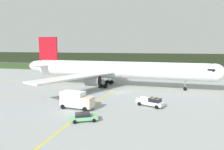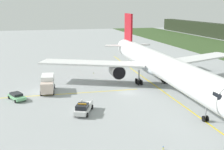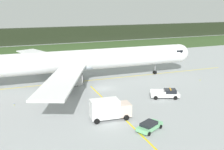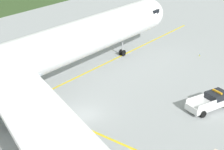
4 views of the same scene
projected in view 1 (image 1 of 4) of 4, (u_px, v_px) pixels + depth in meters
The scene contains 11 objects.
ground at pixel (117, 92), 52.88m from camera, with size 320.00×320.00×0.00m, color #999D9F.
grass_verge at pixel (140, 69), 106.99m from camera, with size 320.00×32.69×0.04m, color #334C25.
distant_tree_line at pixel (144, 59), 127.21m from camera, with size 288.00×6.27×7.42m, color black.
taxiway_centerline_main at pixel (117, 87), 60.18m from camera, with size 80.02×0.30×0.01m, color yellow.
taxiway_centerline_spur at pixel (88, 109), 38.78m from camera, with size 35.61×0.30×0.01m, color yellow.
airliner at pixel (115, 70), 59.71m from camera, with size 59.04×49.41×14.85m.
ops_pickup_truck at pixel (151, 102), 40.34m from camera, with size 5.84×3.94×1.94m.
catering_truck at pixel (76, 100), 38.83m from camera, with size 6.57×3.25×3.46m.
staff_car at pixel (84, 117), 32.44m from camera, with size 4.65×3.51×1.30m.
taxiway_edge_light_east at pixel (221, 101), 43.92m from camera, with size 0.12×0.12×0.42m.
taxiway_edge_light_west at pixel (48, 90), 53.96m from camera, with size 0.12×0.12×0.38m.
Camera 1 is at (11.10, -50.52, 11.96)m, focal length 32.42 mm.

